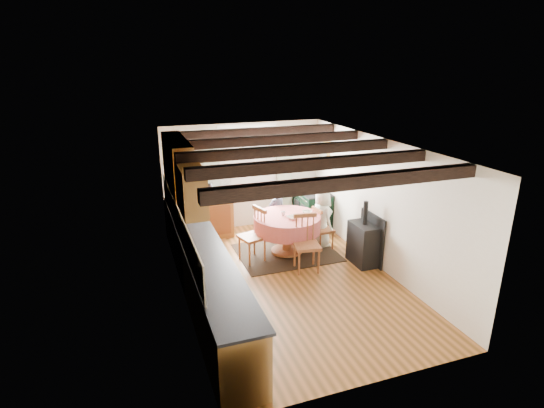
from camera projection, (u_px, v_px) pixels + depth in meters
name	position (u px, v px, depth m)	size (l,w,h in m)	color
floor	(287.00, 279.00, 7.55)	(3.60, 5.50, 0.00)	#985928
ceiling	(289.00, 145.00, 6.79)	(3.60, 5.50, 0.00)	white
wall_back	(244.00, 176.00, 9.63)	(3.60, 0.00, 2.40)	silver
wall_front	(378.00, 296.00, 4.71)	(3.60, 0.00, 2.40)	silver
wall_left	(180.00, 229.00, 6.61)	(0.00, 5.50, 2.40)	silver
wall_right	(380.00, 204.00, 7.74)	(0.00, 5.50, 2.40)	silver
beam_a	(350.00, 182.00, 5.03)	(3.60, 0.16, 0.16)	black
beam_b	(315.00, 164.00, 5.92)	(3.60, 0.16, 0.16)	black
beam_c	(288.00, 150.00, 6.82)	(3.60, 0.16, 0.16)	black
beam_d	(268.00, 140.00, 7.71)	(3.60, 0.16, 0.16)	black
beam_e	(252.00, 132.00, 8.61)	(3.60, 0.16, 0.16)	black
splash_left	(179.00, 222.00, 6.88)	(0.02, 4.50, 0.55)	beige
splash_back	(200.00, 180.00, 9.30)	(1.40, 0.02, 0.55)	beige
base_cabinet_left	(202.00, 270.00, 6.94)	(0.60, 5.30, 0.88)	brown
base_cabinet_back	(202.00, 217.00, 9.28)	(1.30, 0.60, 0.88)	brown
worktop_left	(201.00, 244.00, 6.80)	(0.64, 5.30, 0.04)	black
worktop_back	(201.00, 197.00, 9.11)	(1.30, 0.64, 0.04)	black
wall_cabinet_glass	(177.00, 164.00, 7.50)	(0.34, 1.80, 0.90)	brown
wall_cabinet_solid	(191.00, 190.00, 6.17)	(0.34, 0.90, 0.70)	brown
window_frame	(248.00, 159.00, 9.52)	(1.34, 0.03, 1.54)	white
window_pane	(248.00, 159.00, 9.53)	(1.20, 0.01, 1.40)	white
curtain_left	(212.00, 184.00, 9.34)	(0.35, 0.10, 2.10)	#A5A7A0
curtain_right	(284.00, 178.00, 9.87)	(0.35, 0.10, 2.10)	#A5A7A0
curtain_rod	(248.00, 132.00, 9.26)	(0.03, 0.03, 2.00)	black
wall_picture	(324.00, 153.00, 9.63)	(0.04, 0.50, 0.60)	gold
wall_plate	(287.00, 152.00, 9.78)	(0.30, 0.30, 0.02)	silver
rug	(287.00, 252.00, 8.58)	(1.93, 1.50, 0.01)	black
dining_table	(287.00, 235.00, 8.46)	(1.32, 1.32, 0.79)	#B54732
chair_near	(307.00, 244.00, 7.71)	(0.45, 0.47, 1.05)	#965E35
chair_left	(252.00, 235.00, 8.10)	(0.45, 0.47, 1.05)	#965E35
chair_right	(323.00, 228.00, 8.66)	(0.38, 0.40, 0.89)	#965E35
aga_range	(312.00, 209.00, 9.82)	(0.61, 0.95, 0.87)	black
cast_iron_stove	(364.00, 233.00, 7.95)	(0.37, 0.62, 1.24)	black
child_far	(277.00, 213.00, 9.16)	(0.41, 0.27, 1.11)	#43475C
child_right	(322.00, 218.00, 8.74)	(0.60, 0.39, 1.23)	white
bowl_a	(292.00, 218.00, 8.17)	(0.20, 0.20, 0.05)	silver
bowl_b	(307.00, 212.00, 8.43)	(0.20, 0.20, 0.06)	silver
cup	(283.00, 214.00, 8.33)	(0.09, 0.09, 0.08)	silver
canister_tall	(186.00, 193.00, 8.97)	(0.13, 0.13, 0.22)	#262628
canister_wide	(200.00, 192.00, 9.07)	(0.17, 0.17, 0.19)	#262628
canister_slim	(210.00, 190.00, 9.04)	(0.10, 0.10, 0.29)	#262628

